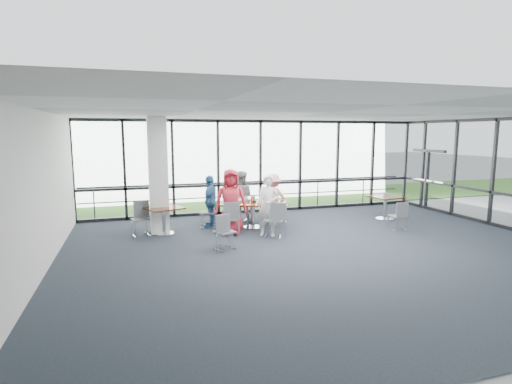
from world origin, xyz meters
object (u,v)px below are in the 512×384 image
object	(u,v)px
side_table_left	(163,211)
chair_spare_lb	(140,219)
diner_near_left	(231,202)
side_table_right	(385,200)
diner_near_right	(268,205)
chair_main_fl	(239,205)
diner_far_right	(273,198)
chair_main_fr	(274,205)
chair_main_nr	(273,220)
chair_main_end	(208,212)
chair_main_nl	(228,219)
main_table	(253,207)
diner_far_left	(241,196)
diner_end	(210,201)
structural_column	(158,175)
chair_spare_r	(398,216)
chair_spare_la	(224,232)

from	to	relation	value
side_table_left	chair_spare_lb	bearing A→B (deg)	-178.93
diner_near_left	side_table_right	bearing A→B (deg)	13.97
side_table_left	chair_spare_lb	size ratio (longest dim) A/B	1.28
diner_near_right	chair_main_fl	bearing A→B (deg)	126.00
diner_far_right	chair_main_fr	xyz separation A→B (m)	(0.10, 0.22, -0.26)
chair_main_nr	chair_spare_lb	bearing A→B (deg)	-175.77
side_table_right	chair_main_fl	distance (m)	4.69
chair_main_fl	chair_main_end	xyz separation A→B (m)	(-1.12, -0.59, -0.06)
side_table_right	chair_main_nl	xyz separation A→B (m)	(-5.28, -0.50, -0.18)
main_table	chair_spare_lb	distance (m)	3.17
side_table_right	chair_main_fr	xyz separation A→B (m)	(-3.49, 0.86, -0.14)
main_table	diner_far_right	xyz separation A→B (m)	(0.80, 0.48, 0.13)
side_table_left	chair_main_end	size ratio (longest dim) A/B	1.33
chair_main_nr	chair_main_fl	xyz separation A→B (m)	(-0.31, 2.29, 0.03)
diner_far_left	diner_end	xyz separation A→B (m)	(-1.05, -0.45, -0.03)
chair_spare_lb	chair_main_nr	bearing A→B (deg)	148.79
main_table	diner_far_left	xyz separation A→B (m)	(-0.12, 0.92, 0.17)
main_table	chair_main_nr	xyz separation A→B (m)	(0.19, -1.18, -0.16)
structural_column	chair_main_nr	xyz separation A→B (m)	(2.84, -1.42, -1.14)
main_table	chair_main_fr	distance (m)	1.15
structural_column	diner_near_right	xyz separation A→B (m)	(2.77, -1.24, -0.77)
side_table_left	chair_main_nl	xyz separation A→B (m)	(1.65, -0.68, -0.18)
chair_spare_lb	main_table	bearing A→B (deg)	168.05
diner_near_left	chair_main_fr	world-z (taller)	diner_near_left
diner_near_left	chair_spare_r	size ratio (longest dim) A/B	2.25
side_table_right	chair_spare_lb	distance (m)	7.56
diner_near_left	diner_end	size ratio (longest dim) A/B	1.17
diner_far_right	chair_main_nr	xyz separation A→B (m)	(-0.60, -1.66, -0.29)
structural_column	diner_far_left	world-z (taller)	structural_column
side_table_right	chair_spare_la	xyz separation A→B (m)	(-5.69, -1.77, -0.21)
chair_main_end	chair_spare_r	distance (m)	5.49
diner_far_left	chair_main_nl	bearing A→B (deg)	85.63
diner_end	chair_main_fl	distance (m)	1.27
chair_spare_r	structural_column	bearing A→B (deg)	167.76
side_table_left	chair_main_nr	size ratio (longest dim) A/B	1.24
main_table	chair_main_fl	bearing A→B (deg)	119.31
main_table	side_table_left	size ratio (longest dim) A/B	1.87
chair_main_fr	chair_main_end	world-z (taller)	chair_main_fr
structural_column	chair_spare_r	world-z (taller)	structural_column
diner_far_right	diner_end	distance (m)	1.96
diner_near_right	diner_end	xyz separation A→B (m)	(-1.29, 1.47, -0.06)
structural_column	diner_near_left	bearing A→B (deg)	-23.23
side_table_left	diner_far_right	distance (m)	3.38
chair_spare_la	chair_spare_r	world-z (taller)	chair_spare_la
diner_near_left	chair_main_nr	world-z (taller)	diner_near_left
diner_far_right	chair_main_nr	world-z (taller)	diner_far_right
chair_main_fr	chair_main_end	xyz separation A→B (m)	(-2.13, -0.17, -0.06)
chair_spare_lb	diner_far_left	bearing A→B (deg)	-175.12
diner_near_right	chair_spare_lb	xyz separation A→B (m)	(-3.29, 1.01, -0.38)
diner_far_right	chair_main_nl	distance (m)	2.06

